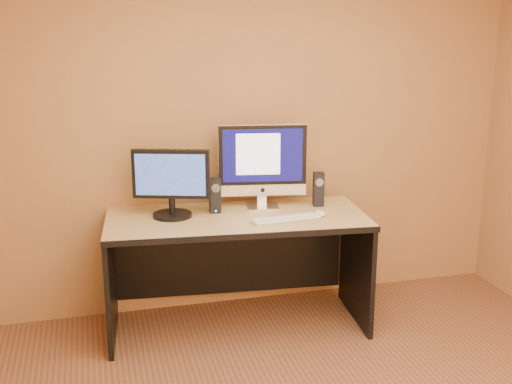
% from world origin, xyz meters
% --- Properties ---
extents(walls, '(4.00, 4.00, 2.60)m').
position_xyz_m(walls, '(0.00, 0.00, 1.30)').
color(walls, olive).
rests_on(walls, ground).
extents(desk, '(1.82, 0.93, 0.81)m').
position_xyz_m(desk, '(-0.20, 1.56, 0.41)').
color(desk, tan).
rests_on(desk, ground).
extents(imac, '(0.66, 0.33, 0.61)m').
position_xyz_m(imac, '(0.03, 1.73, 1.12)').
color(imac, silver).
rests_on(imac, desk).
extents(second_monitor, '(0.58, 0.41, 0.46)m').
position_xyz_m(second_monitor, '(-0.63, 1.67, 1.05)').
color(second_monitor, black).
rests_on(second_monitor, desk).
extents(speaker_left, '(0.08, 0.08, 0.24)m').
position_xyz_m(speaker_left, '(-0.33, 1.70, 0.94)').
color(speaker_left, black).
rests_on(speaker_left, desk).
extents(speaker_right, '(0.09, 0.09, 0.24)m').
position_xyz_m(speaker_right, '(0.42, 1.67, 0.94)').
color(speaker_right, black).
rests_on(speaker_right, desk).
extents(keyboard, '(0.48, 0.17, 0.02)m').
position_xyz_m(keyboard, '(0.10, 1.39, 0.82)').
color(keyboard, silver).
rests_on(keyboard, desk).
extents(mouse, '(0.07, 0.11, 0.04)m').
position_xyz_m(mouse, '(0.35, 1.43, 0.83)').
color(mouse, silver).
rests_on(mouse, desk).
extents(cable_a, '(0.04, 0.24, 0.01)m').
position_xyz_m(cable_a, '(0.09, 1.85, 0.82)').
color(cable_a, black).
rests_on(cable_a, desk).
extents(cable_b, '(0.11, 0.17, 0.01)m').
position_xyz_m(cable_b, '(0.06, 1.83, 0.82)').
color(cable_b, black).
rests_on(cable_b, desk).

